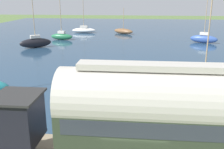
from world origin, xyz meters
TOP-DOWN VIEW (x-y plane):
  - harbor_water at (42.71, 0.00)m, footprint 80.00×80.00m
  - passenger_coach at (0.02, -1.75)m, footprint 2.50×10.07m
  - sailboat_black at (28.41, 15.38)m, footprint 3.46×4.58m
  - sailboat_yellow at (11.99, -5.68)m, footprint 3.54×4.77m
  - sailboat_white at (45.85, 11.48)m, footprint 1.80×5.10m
  - sailboat_green at (36.18, 13.57)m, footprint 1.76×4.20m
  - sailboat_brown at (45.12, 2.97)m, footprint 3.96×4.74m
  - sailboat_blue at (35.30, -11.07)m, footprint 2.79×4.55m
  - rowboat_off_pier at (8.69, -2.42)m, footprint 1.61×3.10m
  - rowboat_mid_harbor at (6.67, 2.26)m, footprint 1.35×2.37m

SIDE VIEW (x-z plane):
  - harbor_water at x=42.71m, z-range 0.00..0.01m
  - rowboat_off_pier at x=8.69m, z-range 0.01..0.37m
  - rowboat_mid_harbor at x=6.67m, z-range 0.01..0.57m
  - sailboat_brown at x=45.12m, z-range -2.08..3.20m
  - sailboat_white at x=45.85m, z-range -3.45..4.67m
  - sailboat_yellow at x=11.99m, z-range -3.23..4.49m
  - sailboat_green at x=36.18m, z-range -3.94..5.32m
  - sailboat_blue at x=35.30m, z-range -3.38..4.90m
  - sailboat_black at x=28.41m, z-range -3.43..5.07m
  - passenger_coach at x=0.02m, z-range 0.78..5.28m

